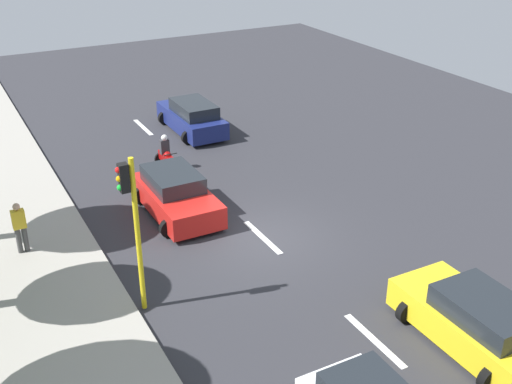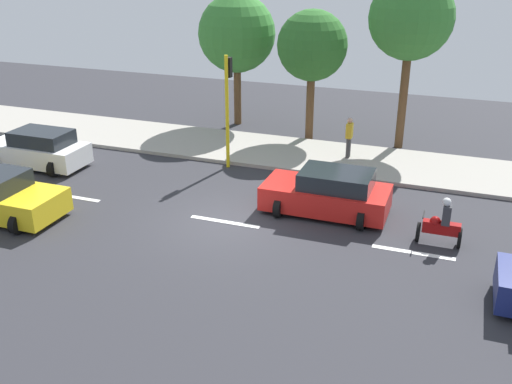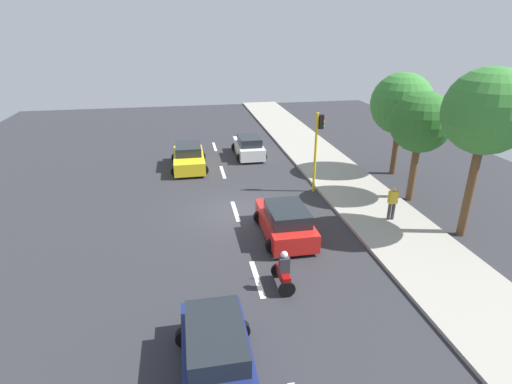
# 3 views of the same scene
# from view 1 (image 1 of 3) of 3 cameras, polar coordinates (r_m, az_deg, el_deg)

# --- Properties ---
(ground_plane) EXTENTS (40.00, 60.00, 0.10)m
(ground_plane) POSITION_cam_1_polar(r_m,az_deg,el_deg) (21.21, 0.59, -4.20)
(ground_plane) COLOR #2D2D33
(sidewalk) EXTENTS (4.00, 60.00, 0.15)m
(sidewalk) POSITION_cam_1_polar(r_m,az_deg,el_deg) (19.30, -18.18, -8.59)
(sidewalk) COLOR #9E998E
(sidewalk) RESTS_ON ground
(lane_stripe_far_north) EXTENTS (0.20, 2.40, 0.01)m
(lane_stripe_far_north) POSITION_cam_1_polar(r_m,az_deg,el_deg) (31.29, -10.06, 5.73)
(lane_stripe_far_north) COLOR white
(lane_stripe_far_north) RESTS_ON ground
(lane_stripe_north) EXTENTS (0.20, 2.40, 0.01)m
(lane_stripe_north) POSITION_cam_1_polar(r_m,az_deg,el_deg) (26.04, -5.76, 1.78)
(lane_stripe_north) COLOR white
(lane_stripe_north) RESTS_ON ground
(lane_stripe_mid) EXTENTS (0.20, 2.40, 0.01)m
(lane_stripe_mid) POSITION_cam_1_polar(r_m,az_deg,el_deg) (21.19, 0.59, -4.07)
(lane_stripe_mid) COLOR white
(lane_stripe_mid) RESTS_ON ground
(lane_stripe_south) EXTENTS (0.20, 2.40, 0.01)m
(lane_stripe_south) POSITION_cam_1_polar(r_m,az_deg,el_deg) (17.09, 10.54, -12.90)
(lane_stripe_south) COLOR white
(lane_stripe_south) RESTS_ON ground
(car_dark_blue) EXTENTS (2.21, 4.52, 1.52)m
(car_dark_blue) POSITION_cam_1_polar(r_m,az_deg,el_deg) (30.17, -5.74, 6.67)
(car_dark_blue) COLOR navy
(car_dark_blue) RESTS_ON ground
(car_red) EXTENTS (2.35, 4.16, 1.52)m
(car_red) POSITION_cam_1_polar(r_m,az_deg,el_deg) (22.57, -7.16, -0.27)
(car_red) COLOR red
(car_red) RESTS_ON ground
(car_yellow_cab) EXTENTS (2.35, 4.37, 1.52)m
(car_yellow_cab) POSITION_cam_1_polar(r_m,az_deg,el_deg) (17.16, 19.06, -10.89)
(car_yellow_cab) COLOR yellow
(car_yellow_cab) RESTS_ON ground
(motorcycle) EXTENTS (0.60, 1.30, 1.53)m
(motorcycle) POSITION_cam_1_polar(r_m,az_deg,el_deg) (26.09, -8.05, 3.23)
(motorcycle) COLOR black
(motorcycle) RESTS_ON ground
(pedestrian_near_signal) EXTENTS (0.40, 0.24, 1.69)m
(pedestrian_near_signal) POSITION_cam_1_polar(r_m,az_deg,el_deg) (20.99, -20.39, -2.87)
(pedestrian_near_signal) COLOR #3F3F3F
(pedestrian_near_signal) RESTS_ON sidewalk
(traffic_light_corner) EXTENTS (0.49, 0.24, 4.50)m
(traffic_light_corner) POSITION_cam_1_polar(r_m,az_deg,el_deg) (16.64, -11.02, -2.02)
(traffic_light_corner) COLOR yellow
(traffic_light_corner) RESTS_ON ground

